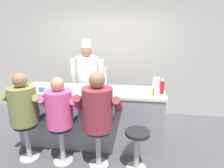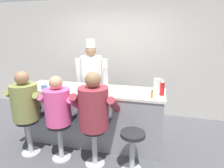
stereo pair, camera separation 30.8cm
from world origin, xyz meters
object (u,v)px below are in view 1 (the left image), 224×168
mustard_bottle_yellow (95,87)px  cereal_bowl (29,90)px  water_pitcher_clear (156,84)px  diner_seated_olive (25,108)px  breakfast_plate (63,90)px  cup_stack_steel (104,77)px  diner_seated_pink (60,111)px  ketchup_bottle_red (162,86)px  coffee_mug_blue (42,90)px  diner_seated_maroon (98,111)px  coffee_mug_white (92,88)px  cook_in_whites_near (87,79)px  hot_sauce_bottle_orange (153,93)px  empty_stool_round (137,144)px

mustard_bottle_yellow → cereal_bowl: 1.11m
water_pitcher_clear → diner_seated_olive: diner_seated_olive is taller
water_pitcher_clear → breakfast_plate: bearing=-169.7°
cup_stack_steel → breakfast_plate: bearing=-150.2°
cup_stack_steel → diner_seated_pink: cup_stack_steel is taller
ketchup_bottle_red → cup_stack_steel: bearing=165.2°
ketchup_bottle_red → cereal_bowl: bearing=-174.6°
coffee_mug_blue → cereal_bowl: bearing=-179.4°
ketchup_bottle_red → diner_seated_maroon: bearing=-150.2°
coffee_mug_white → cook_in_whites_near: bearing=110.9°
water_pitcher_clear → cereal_bowl: size_ratio=1.39×
water_pitcher_clear → diner_seated_maroon: size_ratio=0.15×
coffee_mug_blue → diner_seated_olive: diner_seated_olive is taller
diner_seated_pink → diner_seated_maroon: 0.56m
diner_seated_maroon → mustard_bottle_yellow: bearing=108.4°
hot_sauce_bottle_orange → breakfast_plate: (-1.46, 0.07, -0.05)m
cook_in_whites_near → coffee_mug_white: bearing=-69.1°
cereal_bowl → cup_stack_steel: 1.27m
ketchup_bottle_red → diner_seated_olive: diner_seated_olive is taller
diner_seated_pink → water_pitcher_clear: bearing=26.8°
mustard_bottle_yellow → cereal_bowl: mustard_bottle_yellow is taller
breakfast_plate → diner_seated_pink: 0.48m
cup_stack_steel → empty_stool_round: cup_stack_steel is taller
ketchup_bottle_red → cup_stack_steel: cup_stack_steel is taller
hot_sauce_bottle_orange → ketchup_bottle_red: bearing=50.0°
cook_in_whites_near → empty_stool_round: bearing=-50.6°
diner_seated_pink → diner_seated_maroon: size_ratio=0.94×
water_pitcher_clear → cook_in_whites_near: size_ratio=0.12×
breakfast_plate → cup_stack_steel: 0.74m
diner_seated_maroon → cook_in_whites_near: bearing=111.9°
coffee_mug_white → diner_seated_olive: size_ratio=0.09×
water_pitcher_clear → coffee_mug_blue: size_ratio=1.57×
cereal_bowl → diner_seated_olive: 0.38m
water_pitcher_clear → diner_seated_maroon: bearing=-140.1°
hot_sauce_bottle_orange → breakfast_plate: size_ratio=0.47×
mustard_bottle_yellow → diner_seated_olive: size_ratio=0.15×
coffee_mug_blue → diner_seated_pink: (0.45, -0.33, -0.21)m
ketchup_bottle_red → cup_stack_steel: 1.01m
coffee_mug_white → diner_seated_maroon: diner_seated_maroon is taller
diner_seated_olive → cook_in_whites_near: (0.61, 1.27, 0.15)m
hot_sauce_bottle_orange → cook_in_whites_near: (-1.28, 0.91, -0.06)m
diner_seated_pink → empty_stool_round: (1.12, -0.03, -0.42)m
breakfast_plate → cup_stack_steel: bearing=29.8°
water_pitcher_clear → breakfast_plate: size_ratio=0.83×
hot_sauce_bottle_orange → coffee_mug_white: hot_sauce_bottle_orange is taller
ketchup_bottle_red → mustard_bottle_yellow: ketchup_bottle_red is taller
diner_seated_olive → mustard_bottle_yellow: bearing=22.0°
cereal_bowl → empty_stool_round: 1.93m
mustard_bottle_yellow → diner_seated_olive: (-0.99, -0.40, -0.24)m
mustard_bottle_yellow → cup_stack_steel: bearing=79.5°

